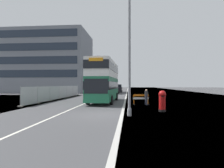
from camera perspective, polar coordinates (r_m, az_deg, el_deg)
The scene contains 12 objects.
ground at distance 13.72m, azimuth -1.47°, elevation -9.35°, with size 140.00×280.00×0.10m.
double_decker_bus at distance 23.32m, azimuth -2.36°, elevation 0.99°, with size 3.02×10.29×4.91m.
lamppost_foreground at distance 13.17m, azimuth 5.22°, elevation 7.86°, with size 0.29×0.70×8.43m.
red_pillar_postbox at distance 15.56m, azimuth 14.82°, elevation -4.67°, with size 0.58×0.58×1.67m.
roadworks_barrier at distance 20.51m, azimuth 8.66°, elevation -4.22°, with size 1.74×0.78×1.10m.
construction_site_fence at distance 29.41m, azimuth -15.51°, elevation -2.51°, with size 0.44×20.60×1.96m.
car_oncoming_near at distance 42.90m, azimuth 0.61°, elevation -1.69°, with size 1.97×4.12×2.16m.
car_receding_mid at distance 52.21m, azimuth 1.97°, elevation -1.40°, with size 1.99×4.32×2.20m.
bare_tree_far_verge_near at distance 53.24m, azimuth -15.07°, elevation 0.32°, with size 2.31×2.64×5.35m.
bare_tree_far_verge_mid at distance 63.12m, azimuth -9.89°, elevation 0.02°, with size 2.47×2.32×4.07m.
pedestrian_at_kerb at distance 20.45m, azimuth 10.22°, elevation -3.86°, with size 0.34×0.34×1.64m.
backdrop_office_block at distance 60.10m, azimuth -21.78°, elevation 5.87°, with size 30.55×15.11×16.91m.
Camera 1 is at (2.04, -13.38, 2.14)m, focal length 30.52 mm.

